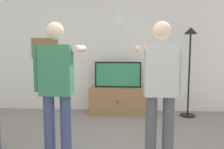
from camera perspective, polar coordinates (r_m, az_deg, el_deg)
back_wall at (r=5.38m, az=0.77°, el=5.29°), size 6.40×0.10×2.70m
tv_stand at (r=5.16m, az=1.48°, el=-6.55°), size 1.26×0.45×0.60m
television at (r=5.11m, az=1.51°, el=-0.04°), size 1.03×0.07×0.57m
wall_clock at (r=5.36m, az=1.63°, el=13.52°), size 0.25×0.03×0.25m
framed_picture at (r=5.65m, az=-16.49°, el=6.35°), size 0.62×0.04×0.47m
floor_lamp at (r=5.12m, az=18.90°, el=5.04°), size 0.32×0.32×1.91m
person_standing_nearer_lamp at (r=2.93m, az=-13.61°, el=-2.65°), size 0.57×0.78×1.78m
person_standing_nearer_couch at (r=2.79m, az=11.97°, el=-3.12°), size 0.56×0.78×1.78m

